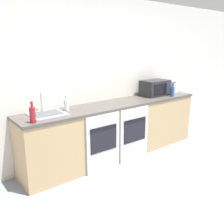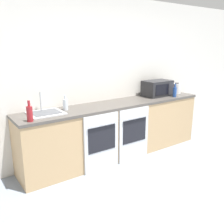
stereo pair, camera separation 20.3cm
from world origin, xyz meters
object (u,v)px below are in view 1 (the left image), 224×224
bottle_blue (172,91)px  sink (47,113)px  oven_left (103,143)px  bottle_red (33,114)px  kettle (173,88)px  bottle_clear (67,105)px  oven_right (134,134)px  microwave (155,88)px

bottle_blue → sink: (-2.35, 0.25, -0.08)m
oven_left → bottle_red: 1.14m
bottle_blue → kettle: size_ratio=1.17×
bottle_clear → bottle_red: bottle_red is taller
oven_left → bottle_red: bottle_red is taller
bottle_clear → sink: size_ratio=0.48×
kettle → sink: (-2.64, 0.03, -0.08)m
bottle_clear → oven_right: bearing=-20.3°
oven_left → sink: sink is taller
microwave → sink: microwave is taller
microwave → bottle_blue: size_ratio=2.18×
oven_left → bottle_clear: bottle_clear is taller
kettle → microwave: bearing=175.7°
bottle_clear → bottle_red: (-0.60, -0.27, 0.02)m
sink → bottle_red: bearing=-139.5°
microwave → sink: 2.15m
bottle_blue → bottle_red: bearing=180.0°
sink → bottle_blue: bearing=-6.1°
bottle_clear → kettle: bottle_clear is taller
microwave → oven_right: bearing=-157.0°
sink → bottle_clear: bearing=3.2°
bottle_red → oven_right: bearing=-3.7°
bottle_red → sink: bearing=40.5°
bottle_clear → sink: 0.32m
oven_right → bottle_clear: bearing=159.7°
oven_left → bottle_clear: (-0.38, 0.37, 0.56)m
oven_right → bottle_clear: 1.20m
bottle_clear → kettle: bearing=-1.2°
oven_left → bottle_blue: bottle_blue is taller
microwave → bottle_red: 2.45m
bottle_red → sink: 0.39m
oven_left → microwave: 1.63m
bottle_red → kettle: (2.94, 0.22, -0.01)m
microwave → sink: size_ratio=1.13×
oven_right → bottle_blue: 1.19m
bottle_red → bottle_clear: bearing=23.9°
microwave → bottle_clear: microwave is taller
oven_left → bottle_red: bearing=174.0°
oven_right → bottle_red: bearing=176.3°
bottle_clear → sink: bearing=-176.8°
kettle → oven_right: bearing=-166.6°
oven_left → sink: 0.91m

